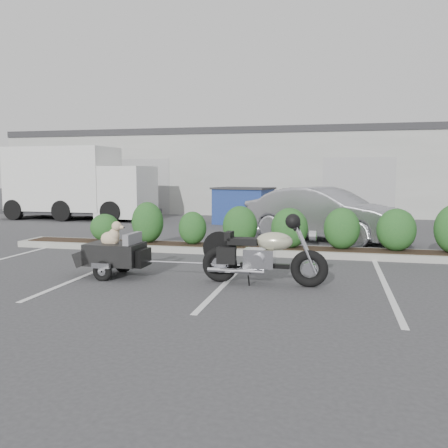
% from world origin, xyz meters
% --- Properties ---
extents(ground, '(90.00, 90.00, 0.00)m').
position_xyz_m(ground, '(0.00, 0.00, 0.00)').
color(ground, '#38383A').
rests_on(ground, ground).
extents(planter_kerb, '(12.00, 1.00, 0.15)m').
position_xyz_m(planter_kerb, '(1.00, 2.20, 0.07)').
color(planter_kerb, '#9E9E93').
rests_on(planter_kerb, ground).
extents(building, '(26.00, 10.00, 4.00)m').
position_xyz_m(building, '(0.00, 17.00, 2.00)').
color(building, '#9EA099').
rests_on(building, ground).
extents(motorcycle, '(2.20, 0.74, 1.26)m').
position_xyz_m(motorcycle, '(1.84, -1.01, 0.50)').
color(motorcycle, black).
rests_on(motorcycle, ground).
extents(pet_trailer, '(1.75, 0.97, 1.05)m').
position_xyz_m(pet_trailer, '(-0.94, -0.99, 0.44)').
color(pet_trailer, black).
rests_on(pet_trailer, ground).
extents(sedan, '(4.83, 3.53, 1.52)m').
position_xyz_m(sedan, '(2.75, 4.77, 0.76)').
color(sedan, '#A4A4AB').
rests_on(sedan, ground).
extents(dumpster, '(2.39, 1.90, 1.39)m').
position_xyz_m(dumpster, '(-0.34, 8.61, 0.70)').
color(dumpster, navy).
rests_on(dumpster, ground).
extents(delivery_truck, '(6.60, 2.43, 3.00)m').
position_xyz_m(delivery_truck, '(-7.44, 9.03, 1.44)').
color(delivery_truck, silver).
rests_on(delivery_truck, ground).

